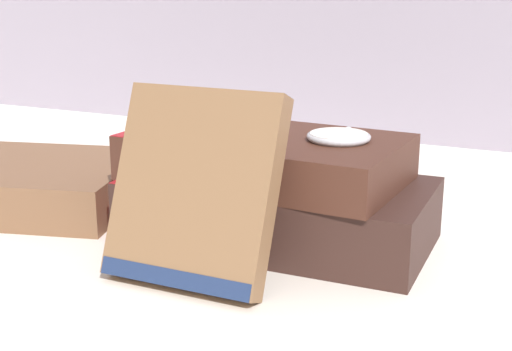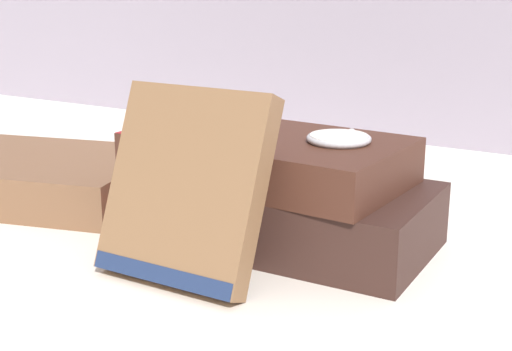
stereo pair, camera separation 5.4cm
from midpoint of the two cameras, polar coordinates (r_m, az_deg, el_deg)
ground_plane at (r=0.61m, az=-6.14°, el=-4.59°), size 3.00×3.00×0.00m
book_flat_bottom at (r=0.58m, az=-1.32°, el=-2.77°), size 0.24×0.13×0.05m
book_flat_top at (r=0.58m, az=-2.35°, el=1.53°), size 0.22×0.14×0.04m
book_side_left at (r=0.73m, az=-21.39°, el=-0.54°), size 0.27×0.21×0.04m
book_leaning_front at (r=0.50m, az=-8.12°, el=-1.61°), size 0.12×0.07×0.14m
pocket_watch at (r=0.55m, az=3.87°, el=3.09°), size 0.05×0.05×0.01m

